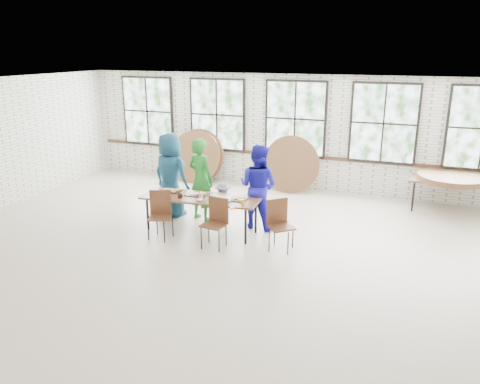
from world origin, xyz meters
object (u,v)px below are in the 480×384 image
(dining_table, at_px, (201,199))
(storage_table, at_px, (451,183))
(chair_near_right, at_px, (216,218))
(chair_near_left, at_px, (160,210))

(dining_table, bearing_deg, storage_table, 29.16)
(chair_near_right, xyz_separation_m, storage_table, (4.22, 3.70, 0.13))
(dining_table, bearing_deg, chair_near_right, -48.00)
(chair_near_left, bearing_deg, chair_near_right, -24.56)
(dining_table, xyz_separation_m, chair_near_left, (-0.62, -0.55, -0.13))
(dining_table, relative_size, storage_table, 1.33)
(dining_table, height_order, chair_near_right, chair_near_right)
(chair_near_right, bearing_deg, storage_table, 48.82)
(storage_table, bearing_deg, chair_near_right, -135.98)
(chair_near_right, height_order, storage_table, chair_near_right)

